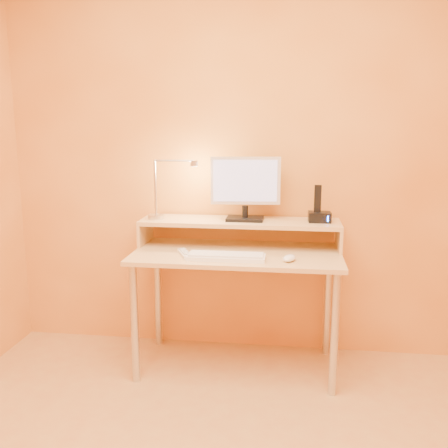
# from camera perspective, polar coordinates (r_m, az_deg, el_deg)

# --- Properties ---
(wall_back) EXTENTS (3.00, 0.04, 2.50)m
(wall_back) POSITION_cam_1_polar(r_m,az_deg,el_deg) (3.11, 2.19, 7.76)
(wall_back) COLOR #EBA54E
(wall_back) RESTS_ON floor
(desk_leg_fl) EXTENTS (0.04, 0.04, 0.69)m
(desk_leg_fl) POSITION_cam_1_polar(r_m,az_deg,el_deg) (2.88, -10.26, -11.26)
(desk_leg_fl) COLOR silver
(desk_leg_fl) RESTS_ON floor
(desk_leg_fr) EXTENTS (0.04, 0.04, 0.69)m
(desk_leg_fr) POSITION_cam_1_polar(r_m,az_deg,el_deg) (2.76, 12.59, -12.34)
(desk_leg_fr) COLOR silver
(desk_leg_fr) RESTS_ON floor
(desk_leg_bl) EXTENTS (0.04, 0.04, 0.69)m
(desk_leg_bl) POSITION_cam_1_polar(r_m,az_deg,el_deg) (3.32, -7.63, -8.03)
(desk_leg_bl) COLOR silver
(desk_leg_bl) RESTS_ON floor
(desk_leg_br) EXTENTS (0.04, 0.04, 0.69)m
(desk_leg_br) POSITION_cam_1_polar(r_m,az_deg,el_deg) (3.22, 11.84, -8.78)
(desk_leg_br) COLOR silver
(desk_leg_br) RESTS_ON floor
(desk_lower) EXTENTS (1.20, 0.60, 0.02)m
(desk_lower) POSITION_cam_1_polar(r_m,az_deg,el_deg) (2.88, 1.51, -3.46)
(desk_lower) COLOR tan
(desk_lower) RESTS_ON floor
(shelf_riser_left) EXTENTS (0.02, 0.30, 0.14)m
(shelf_riser_left) POSITION_cam_1_polar(r_m,az_deg,el_deg) (3.12, -9.04, -0.94)
(shelf_riser_left) COLOR tan
(shelf_riser_left) RESTS_ON desk_lower
(shelf_riser_right) EXTENTS (0.02, 0.30, 0.14)m
(shelf_riser_right) POSITION_cam_1_polar(r_m,az_deg,el_deg) (3.01, 13.09, -1.55)
(shelf_riser_right) COLOR tan
(shelf_riser_right) RESTS_ON desk_lower
(desk_shelf) EXTENTS (1.20, 0.30, 0.02)m
(desk_shelf) POSITION_cam_1_polar(r_m,az_deg,el_deg) (2.99, 1.83, 0.23)
(desk_shelf) COLOR tan
(desk_shelf) RESTS_ON desk_lower
(monitor_foot) EXTENTS (0.22, 0.16, 0.02)m
(monitor_foot) POSITION_cam_1_polar(r_m,az_deg,el_deg) (2.99, 2.44, 0.62)
(monitor_foot) COLOR black
(monitor_foot) RESTS_ON desk_shelf
(monitor_neck) EXTENTS (0.04, 0.04, 0.07)m
(monitor_neck) POSITION_cam_1_polar(r_m,az_deg,el_deg) (2.98, 2.44, 1.45)
(monitor_neck) COLOR black
(monitor_neck) RESTS_ON monitor_foot
(monitor_panel) EXTENTS (0.42, 0.08, 0.28)m
(monitor_panel) POSITION_cam_1_polar(r_m,az_deg,el_deg) (2.96, 2.49, 5.01)
(monitor_panel) COLOR silver
(monitor_panel) RESTS_ON monitor_neck
(monitor_back) EXTENTS (0.37, 0.05, 0.24)m
(monitor_back) POSITION_cam_1_polar(r_m,az_deg,el_deg) (2.98, 2.53, 5.06)
(monitor_back) COLOR black
(monitor_back) RESTS_ON monitor_panel
(monitor_screen) EXTENTS (0.38, 0.04, 0.25)m
(monitor_screen) POSITION_cam_1_polar(r_m,az_deg,el_deg) (2.94, 2.46, 4.98)
(monitor_screen) COLOR #B8BBF9
(monitor_screen) RESTS_ON monitor_panel
(lamp_base) EXTENTS (0.10, 0.10, 0.02)m
(lamp_base) POSITION_cam_1_polar(r_m,az_deg,el_deg) (3.05, -7.81, 0.83)
(lamp_base) COLOR silver
(lamp_base) RESTS_ON desk_shelf
(lamp_post) EXTENTS (0.01, 0.01, 0.33)m
(lamp_post) POSITION_cam_1_polar(r_m,az_deg,el_deg) (3.02, -7.90, 4.13)
(lamp_post) COLOR silver
(lamp_post) RESTS_ON lamp_base
(lamp_arm) EXTENTS (0.24, 0.01, 0.01)m
(lamp_arm) POSITION_cam_1_polar(r_m,az_deg,el_deg) (2.98, -5.75, 7.27)
(lamp_arm) COLOR silver
(lamp_arm) RESTS_ON lamp_post
(lamp_head) EXTENTS (0.04, 0.04, 0.03)m
(lamp_head) POSITION_cam_1_polar(r_m,az_deg,el_deg) (2.95, -3.46, 6.98)
(lamp_head) COLOR silver
(lamp_head) RESTS_ON lamp_arm
(lamp_bulb) EXTENTS (0.03, 0.03, 0.00)m
(lamp_bulb) POSITION_cam_1_polar(r_m,az_deg,el_deg) (2.96, -3.45, 6.67)
(lamp_bulb) COLOR #FFEAC6
(lamp_bulb) RESTS_ON lamp_head
(phone_dock) EXTENTS (0.13, 0.10, 0.06)m
(phone_dock) POSITION_cam_1_polar(r_m,az_deg,el_deg) (2.98, 10.94, 0.80)
(phone_dock) COLOR black
(phone_dock) RESTS_ON desk_shelf
(phone_handset) EXTENTS (0.04, 0.03, 0.16)m
(phone_handset) POSITION_cam_1_polar(r_m,az_deg,el_deg) (2.96, 10.73, 2.90)
(phone_handset) COLOR black
(phone_handset) RESTS_ON phone_dock
(phone_led) EXTENTS (0.01, 0.00, 0.04)m
(phone_led) POSITION_cam_1_polar(r_m,az_deg,el_deg) (2.93, 11.88, 0.59)
(phone_led) COLOR #2B87FF
(phone_led) RESTS_ON phone_dock
(keyboard) EXTENTS (0.43, 0.14, 0.02)m
(keyboard) POSITION_cam_1_polar(r_m,az_deg,el_deg) (2.72, 0.25, -3.85)
(keyboard) COLOR white
(keyboard) RESTS_ON desk_lower
(mouse) EXTENTS (0.09, 0.12, 0.04)m
(mouse) POSITION_cam_1_polar(r_m,az_deg,el_deg) (2.70, 7.52, -3.91)
(mouse) COLOR white
(mouse) RESTS_ON desk_lower
(remote_control) EXTENTS (0.11, 0.18, 0.02)m
(remote_control) POSITION_cam_1_polar(r_m,az_deg,el_deg) (2.81, -4.58, -3.41)
(remote_control) COLOR white
(remote_control) RESTS_ON desk_lower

